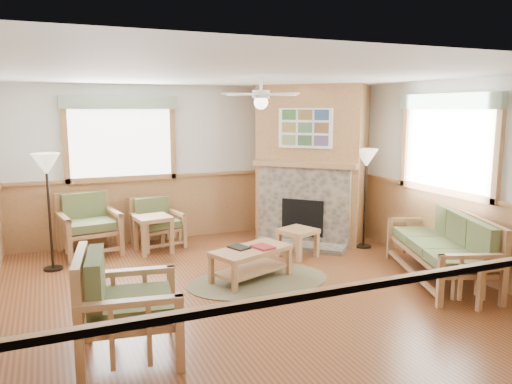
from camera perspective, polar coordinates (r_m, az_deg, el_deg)
name	(u,v)px	position (r m, az deg, el deg)	size (l,w,h in m)	color
floor	(249,291)	(6.49, -0.86, -11.30)	(6.00, 6.00, 0.01)	brown
ceiling	(248,75)	(6.08, -0.93, 13.27)	(6.00, 6.00, 0.01)	white
wall_back	(185,163)	(8.97, -8.11, 3.34)	(6.00, 0.02, 2.70)	silver
wall_front	(412,249)	(3.60, 17.43, -6.25)	(6.00, 0.02, 2.70)	silver
wall_right	(438,174)	(7.77, 20.09, 1.90)	(0.02, 6.00, 2.70)	silver
wainscot	(248,249)	(6.32, -0.88, -6.58)	(6.00, 6.00, 1.10)	#9D6D40
fireplace	(312,163)	(8.86, 6.45, 3.29)	(2.20, 2.20, 2.70)	#9D6D40
window_back	(119,94)	(8.67, -15.40, 10.70)	(1.90, 0.16, 1.50)	white
window_right	(451,92)	(7.54, 21.43, 10.61)	(0.16, 1.90, 1.50)	white
ceiling_fan	(261,80)	(6.47, 0.58, 12.69)	(1.24, 1.24, 0.36)	white
sofa	(440,246)	(7.21, 20.24, -5.86)	(0.82, 2.01, 0.92)	#9F744A
armchair_back_left	(89,224)	(8.39, -18.54, -3.51)	(0.86, 0.86, 0.96)	#9F744A
armchair_back_right	(158,223)	(8.55, -11.17, -3.47)	(0.73, 0.73, 0.81)	#9F744A
armchair_left	(130,304)	(4.88, -14.24, -12.31)	(0.91, 0.91, 1.02)	#9F744A
coffee_table	(251,264)	(6.83, -0.55, -8.22)	(1.10, 0.55, 0.44)	#9F744A
end_table_chairs	(153,234)	(8.22, -11.65, -4.77)	(0.54, 0.51, 0.60)	#9F744A
end_table_sofa	(479,282)	(6.60, 24.15, -9.39)	(0.46, 0.44, 0.52)	#9F744A
footstool	(298,243)	(7.89, 4.78, -5.80)	(0.51, 0.51, 0.44)	#9F744A
braided_rug	(259,281)	(6.83, 0.31, -10.11)	(1.96, 1.96, 0.01)	brown
floor_lamp_left	(49,212)	(7.67, -22.54, -2.15)	(0.39, 0.39, 1.70)	black
floor_lamp_right	(365,198)	(8.44, 12.35, -0.72)	(0.38, 0.38, 1.66)	black
book_red	(263,246)	(6.77, 0.79, -6.18)	(0.22, 0.30, 0.03)	maroon
book_dark	(239,246)	(6.77, -1.96, -6.24)	(0.20, 0.27, 0.03)	black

